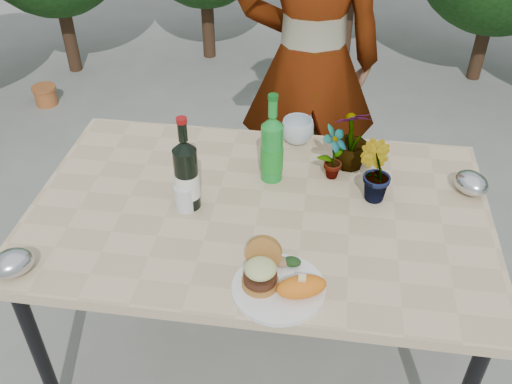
# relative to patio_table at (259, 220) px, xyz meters

# --- Properties ---
(ground) EXTENTS (80.00, 80.00, 0.00)m
(ground) POSITION_rel_patio_table_xyz_m (0.00, 0.00, -0.69)
(ground) COLOR slate
(ground) RESTS_ON ground
(patio_table) EXTENTS (1.60, 1.00, 0.75)m
(patio_table) POSITION_rel_patio_table_xyz_m (0.00, 0.00, 0.00)
(patio_table) COLOR #CEB489
(patio_table) RESTS_ON ground
(dinner_plate) EXTENTS (0.28, 0.28, 0.01)m
(dinner_plate) POSITION_rel_patio_table_xyz_m (0.11, -0.37, 0.06)
(dinner_plate) COLOR white
(dinner_plate) RESTS_ON patio_table
(burger_stack) EXTENTS (0.11, 0.16, 0.11)m
(burger_stack) POSITION_rel_patio_table_xyz_m (0.05, -0.36, 0.12)
(burger_stack) COLOR #B7722D
(burger_stack) RESTS_ON dinner_plate
(sweet_potato) EXTENTS (0.17, 0.12, 0.06)m
(sweet_potato) POSITION_rel_patio_table_xyz_m (0.18, -0.39, 0.10)
(sweet_potato) COLOR orange
(sweet_potato) RESTS_ON dinner_plate
(grilled_veg) EXTENTS (0.08, 0.05, 0.03)m
(grilled_veg) POSITION_rel_patio_table_xyz_m (0.13, -0.28, 0.09)
(grilled_veg) COLOR olive
(grilled_veg) RESTS_ON dinner_plate
(wine_bottle) EXTENTS (0.09, 0.09, 0.35)m
(wine_bottle) POSITION_rel_patio_table_xyz_m (-0.25, -0.02, 0.19)
(wine_bottle) COLOR black
(wine_bottle) RESTS_ON patio_table
(sparkling_water) EXTENTS (0.08, 0.08, 0.35)m
(sparkling_water) POSITION_rel_patio_table_xyz_m (0.02, 0.18, 0.18)
(sparkling_water) COLOR #18892C
(sparkling_water) RESTS_ON patio_table
(plastic_cup) EXTENTS (0.07, 0.07, 0.09)m
(plastic_cup) POSITION_rel_patio_table_xyz_m (-0.25, -0.04, 0.10)
(plastic_cup) COLOR silver
(plastic_cup) RESTS_ON patio_table
(seedling_left) EXTENTS (0.13, 0.14, 0.22)m
(seedling_left) POSITION_rel_patio_table_xyz_m (0.24, 0.21, 0.17)
(seedling_left) COLOR #22581E
(seedling_left) RESTS_ON patio_table
(seedling_mid) EXTENTS (0.16, 0.15, 0.22)m
(seedling_mid) POSITION_rel_patio_table_xyz_m (0.39, 0.11, 0.17)
(seedling_mid) COLOR #1F571E
(seedling_mid) RESTS_ON patio_table
(seedling_right) EXTENTS (0.18, 0.18, 0.24)m
(seedling_right) POSITION_rel_patio_table_xyz_m (0.31, 0.30, 0.18)
(seedling_right) COLOR #22571D
(seedling_right) RESTS_ON patio_table
(blue_bowl) EXTENTS (0.15, 0.15, 0.10)m
(blue_bowl) POSITION_rel_patio_table_xyz_m (0.09, 0.44, 0.11)
(blue_bowl) COLOR silver
(blue_bowl) RESTS_ON patio_table
(foil_packet_left) EXTENTS (0.17, 0.17, 0.08)m
(foil_packet_left) POSITION_rel_patio_table_xyz_m (-0.70, -0.42, 0.10)
(foil_packet_left) COLOR #B1B4B8
(foil_packet_left) RESTS_ON patio_table
(foil_packet_right) EXTENTS (0.17, 0.17, 0.08)m
(foil_packet_right) POSITION_rel_patio_table_xyz_m (0.74, 0.20, 0.10)
(foil_packet_right) COLOR silver
(foil_packet_right) RESTS_ON patio_table
(person) EXTENTS (0.71, 0.51, 1.79)m
(person) POSITION_rel_patio_table_xyz_m (0.11, 0.87, 0.20)
(person) COLOR #8F5D47
(person) RESTS_ON ground
(terracotta_pot) EXTENTS (0.17, 0.17, 0.14)m
(terracotta_pot) POSITION_rel_patio_table_xyz_m (-1.79, 1.84, -0.62)
(terracotta_pot) COLOR #B05D2D
(terracotta_pot) RESTS_ON ground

